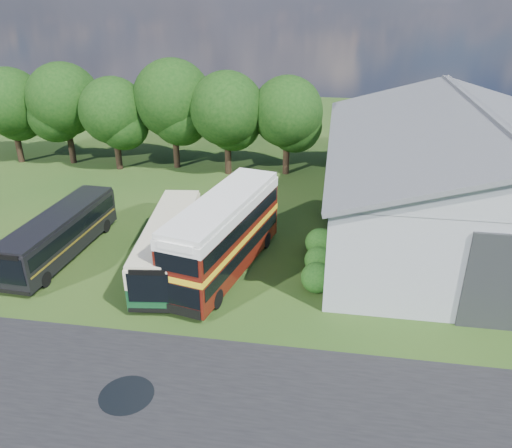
% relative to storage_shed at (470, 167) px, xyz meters
% --- Properties ---
extents(ground, '(120.00, 120.00, 0.00)m').
position_rel_storage_shed_xyz_m(ground, '(-15.00, -15.98, -4.17)').
color(ground, '#1C3D13').
rests_on(ground, ground).
extents(asphalt_road, '(60.00, 8.00, 0.02)m').
position_rel_storage_shed_xyz_m(asphalt_road, '(-12.00, -18.98, -4.17)').
color(asphalt_road, black).
rests_on(asphalt_road, ground).
extents(puddle, '(2.20, 2.20, 0.01)m').
position_rel_storage_shed_xyz_m(puddle, '(-16.50, -18.98, -4.17)').
color(puddle, black).
rests_on(puddle, ground).
extents(storage_shed, '(18.80, 24.80, 8.15)m').
position_rel_storage_shed_xyz_m(storage_shed, '(0.00, 0.00, 0.00)').
color(storage_shed, gray).
rests_on(storage_shed, ground).
extents(tree_far_left, '(6.12, 6.12, 8.64)m').
position_rel_storage_shed_xyz_m(tree_far_left, '(-38.00, 8.02, 1.40)').
color(tree_far_left, black).
rests_on(tree_far_left, ground).
extents(tree_left_a, '(6.46, 6.46, 9.12)m').
position_rel_storage_shed_xyz_m(tree_left_a, '(-33.00, 8.52, 1.71)').
color(tree_left_a, black).
rests_on(tree_left_a, ground).
extents(tree_left_b, '(5.78, 5.78, 8.16)m').
position_rel_storage_shed_xyz_m(tree_left_b, '(-28.00, 7.52, 1.09)').
color(tree_left_b, black).
rests_on(tree_left_b, ground).
extents(tree_mid, '(6.80, 6.80, 9.60)m').
position_rel_storage_shed_xyz_m(tree_mid, '(-23.00, 8.82, 2.02)').
color(tree_mid, black).
rests_on(tree_mid, ground).
extents(tree_right_a, '(6.26, 6.26, 8.83)m').
position_rel_storage_shed_xyz_m(tree_right_a, '(-18.00, 7.82, 1.52)').
color(tree_right_a, black).
rests_on(tree_right_a, ground).
extents(tree_right_b, '(5.98, 5.98, 8.45)m').
position_rel_storage_shed_xyz_m(tree_right_b, '(-13.00, 8.62, 1.27)').
color(tree_right_b, black).
rests_on(tree_right_b, ground).
extents(shrub_front, '(1.70, 1.70, 1.70)m').
position_rel_storage_shed_xyz_m(shrub_front, '(-9.40, -9.98, -4.17)').
color(shrub_front, '#194714').
rests_on(shrub_front, ground).
extents(shrub_mid, '(1.60, 1.60, 1.60)m').
position_rel_storage_shed_xyz_m(shrub_mid, '(-9.40, -7.98, -4.17)').
color(shrub_mid, '#194714').
rests_on(shrub_mid, ground).
extents(shrub_back, '(1.80, 1.80, 1.80)m').
position_rel_storage_shed_xyz_m(shrub_back, '(-9.40, -5.98, -4.17)').
color(shrub_back, '#194714').
rests_on(shrub_back, ground).
extents(bus_green_single, '(3.61, 10.43, 2.82)m').
position_rel_storage_shed_xyz_m(bus_green_single, '(-17.96, -8.75, -2.67)').
color(bus_green_single, black).
rests_on(bus_green_single, ground).
extents(bus_maroon_double, '(4.88, 10.76, 4.49)m').
position_rel_storage_shed_xyz_m(bus_maroon_double, '(-14.69, -8.74, -1.93)').
color(bus_maroon_double, black).
rests_on(bus_maroon_double, ground).
extents(bus_dark_single, '(2.78, 9.92, 2.71)m').
position_rel_storage_shed_xyz_m(bus_dark_single, '(-24.82, -8.45, -2.72)').
color(bus_dark_single, black).
rests_on(bus_dark_single, ground).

